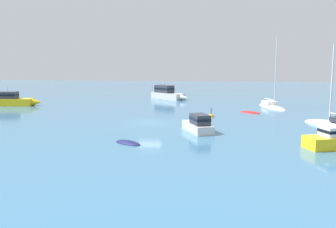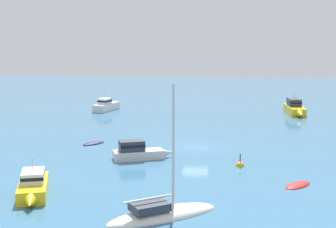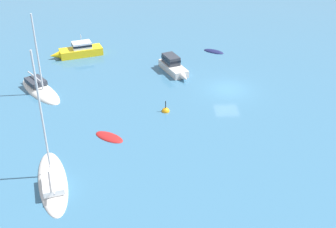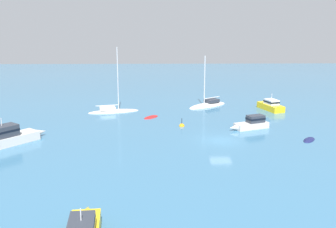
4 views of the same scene
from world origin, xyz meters
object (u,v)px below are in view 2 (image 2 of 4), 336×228
(ketch, at_px, (162,215))
(powerboat_1, at_px, (295,108))
(motor_cruiser, at_px, (138,151))
(channel_buoy, at_px, (240,166))
(rib_1, at_px, (298,185))
(motor_cruiser_1, at_px, (107,105))
(motor_cruiser_2, at_px, (33,186))
(rib, at_px, (93,144))

(ketch, xyz_separation_m, powerboat_1, (-41.57, 12.80, 0.68))
(motor_cruiser, distance_m, channel_buoy, 9.15)
(rib_1, bearing_deg, channel_buoy, -102.50)
(motor_cruiser_1, bearing_deg, motor_cruiser_2, -158.51)
(rib, xyz_separation_m, powerboat_1, (-22.36, 22.60, 0.80))
(motor_cruiser_1, relative_size, channel_buoy, 4.59)
(motor_cruiser_1, height_order, channel_buoy, motor_cruiser_1)
(powerboat_1, bearing_deg, motor_cruiser, -36.62)
(rib, relative_size, channel_buoy, 1.94)
(ketch, distance_m, motor_cruiser, 14.44)
(motor_cruiser, bearing_deg, rib, 114.41)
(motor_cruiser_1, height_order, powerboat_1, motor_cruiser_1)
(powerboat_1, bearing_deg, rib, -50.56)
(powerboat_1, relative_size, rib_1, 2.57)
(ketch, xyz_separation_m, motor_cruiser_2, (-2.81, -9.42, 0.56))
(ketch, relative_size, motor_cruiser_1, 1.32)
(rib_1, bearing_deg, rib, -84.35)
(motor_cruiser, xyz_separation_m, rib_1, (6.25, 13.24, -0.69))
(ketch, height_order, channel_buoy, ketch)
(rib_1, bearing_deg, powerboat_1, -148.94)
(rib, distance_m, powerboat_1, 31.80)
(motor_cruiser, relative_size, powerboat_1, 0.73)
(motor_cruiser, xyz_separation_m, motor_cruiser_1, (-27.54, -9.92, 0.02))
(motor_cruiser, height_order, motor_cruiser_2, motor_cruiser_2)
(rib, relative_size, motor_cruiser_1, 0.42)
(rib_1, bearing_deg, motor_cruiser_2, -38.32)
(motor_cruiser_1, bearing_deg, powerboat_1, -74.92)
(powerboat_1, height_order, channel_buoy, powerboat_1)
(motor_cruiser, bearing_deg, channel_buoy, -30.23)
(motor_cruiser, bearing_deg, rib_1, -47.39)
(rib, bearing_deg, motor_cruiser_1, 45.94)
(powerboat_1, bearing_deg, channel_buoy, -20.44)
(powerboat_1, xyz_separation_m, channel_buoy, (29.03, -7.89, -0.80))
(ketch, distance_m, motor_cruiser_1, 43.69)
(ketch, bearing_deg, motor_cruiser_2, 127.67)
(motor_cruiser_1, relative_size, motor_cruiser_2, 1.04)
(motor_cruiser_1, xyz_separation_m, powerboat_1, (-0.21, 26.85, 0.10))
(motor_cruiser_1, height_order, motor_cruiser_2, motor_cruiser_1)
(powerboat_1, xyz_separation_m, rib_1, (34.00, -3.68, -0.80))
(motor_cruiser_1, distance_m, rib_1, 40.97)
(motor_cruiser, xyz_separation_m, powerboat_1, (-27.74, 16.92, 0.11))
(rib, height_order, channel_buoy, channel_buoy)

